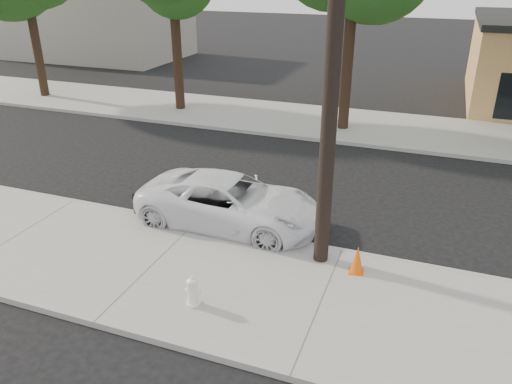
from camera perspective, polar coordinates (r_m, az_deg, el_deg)
ground at (r=15.34m, az=-3.36°, el=-0.51°), size 120.00×120.00×0.00m
near_sidewalk at (r=12.00m, az=-11.68°, el=-8.39°), size 90.00×4.40×0.15m
far_sidewalk at (r=22.85m, az=5.26°, el=8.18°), size 90.00×5.00×0.15m
curb_near at (r=13.62m, az=-6.90°, el=-3.75°), size 90.00×0.12×0.16m
building_far at (r=41.76m, az=-18.56°, el=17.95°), size 14.00×8.00×5.00m
utility_pole at (r=10.35m, az=8.77°, el=14.27°), size 1.40×0.34×9.00m
police_cruiser at (r=13.39m, az=-2.94°, el=-1.14°), size 5.03×2.36×1.39m
fire_hydrant at (r=10.40m, az=-7.24°, el=-11.24°), size 0.33×0.30×0.62m
traffic_cone at (r=11.52m, az=11.49°, el=-7.58°), size 0.38×0.38×0.65m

